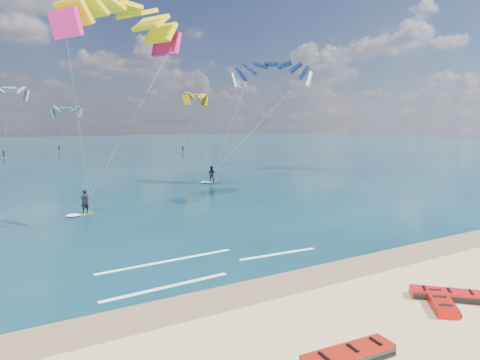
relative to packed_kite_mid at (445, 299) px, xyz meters
name	(u,v)px	position (x,y,z in m)	size (l,w,h in m)	color
ground	(73,182)	(-6.82, 41.48, 0.00)	(320.00, 320.00, 0.00)	tan
wet_sand_strip	(234,294)	(-6.82, 4.48, 0.00)	(320.00, 2.40, 0.01)	brown
sea	(27,150)	(-6.82, 105.48, 0.02)	(320.00, 200.00, 0.04)	#092B32
packed_kite_mid	(445,299)	(0.00, 0.00, 0.00)	(2.75, 1.09, 0.40)	red
packed_kite_right	(440,307)	(-0.83, -0.35, 0.00)	(2.38, 1.08, 0.39)	#B20F07
kitesurfer_main	(102,107)	(-8.32, 19.11, 7.73)	(8.16, 10.14, 14.87)	#C4D318
kitesurfer_far	(244,113)	(9.96, 31.58, 7.76)	(12.99, 7.53, 14.84)	gold
shoreline_foam	(199,266)	(-6.69, 8.09, 0.04)	(11.55, 3.62, 0.01)	white
distant_kites	(6,127)	(-11.76, 81.35, 5.74)	(80.90, 38.71, 12.83)	gray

